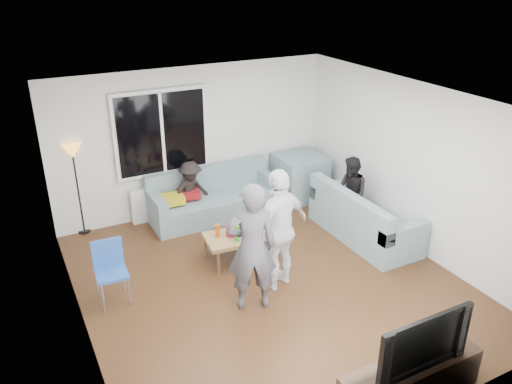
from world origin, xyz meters
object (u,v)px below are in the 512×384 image
side_chair (112,274)px  spectator_right (351,193)px  floor_lamp (78,189)px  sofa_back_section (215,194)px  spectator_back (191,192)px  television (417,338)px  coffee_table (242,246)px  player_left (252,248)px  tv_console (410,380)px  sofa_right_section (365,214)px  player_right (280,229)px

side_chair → spectator_right: bearing=7.3°
floor_lamp → sofa_back_section: bearing=-12.4°
spectator_back → sofa_back_section: bearing=-21.7°
spectator_back → television: 4.84m
coffee_table → television: television is taller
player_left → television: 2.27m
player_left → tv_console: size_ratio=1.10×
sofa_right_section → floor_lamp: floor_lamp is taller
spectator_right → television: (-1.74, -3.36, 0.14)m
coffee_table → side_chair: (-2.00, -0.22, 0.23)m
player_right → spectator_back: player_right is taller
coffee_table → television: size_ratio=0.98×
side_chair → spectator_right: 4.09m
coffee_table → side_chair: bearing=-173.7°
coffee_table → floor_lamp: size_ratio=0.71×
sofa_back_section → player_right: size_ratio=1.32×
side_chair → spectator_back: spectator_back is taller
television → spectator_back: bearing=96.7°
television → player_left: bearing=109.1°
side_chair → floor_lamp: bearing=93.2°
player_left → spectator_back: bearing=-75.7°
player_left → spectator_back: size_ratio=1.60×
side_chair → player_right: player_right is taller
sofa_back_section → spectator_right: spectator_right is taller
side_chair → spectator_right: spectator_right is taller
player_right → floor_lamp: bearing=-70.7°
sofa_right_section → television: 3.44m
side_chair → sofa_right_section: bearing=1.6°
side_chair → player_left: bearing=-26.8°
tv_console → television: size_ratio=1.42×
coffee_table → tv_console: tv_console is taller
sofa_right_section → side_chair: bearing=88.4°
side_chair → player_right: (2.16, -0.64, 0.44)m
side_chair → coffee_table: bearing=9.5°
coffee_table → spectator_back: bearing=98.5°
sofa_back_section → sofa_right_section: same height
floor_lamp → spectator_back: floor_lamp is taller
side_chair → television: television is taller
sofa_back_section → sofa_right_section: size_ratio=1.15×
sofa_right_section → spectator_back: size_ratio=1.82×
sofa_back_section → tv_console: size_ratio=1.44×
floor_lamp → player_left: 3.50m
coffee_table → spectator_back: 1.57m
side_chair → floor_lamp: size_ratio=0.55×
spectator_back → spectator_right: bearing=-49.8°
side_chair → television: (2.33, -3.06, 0.33)m
television → sofa_right_section: bearing=59.5°
sofa_back_section → coffee_table: bearing=-97.7°
coffee_table → spectator_back: spectator_back is taller
sofa_back_section → coffee_table: size_ratio=2.09×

